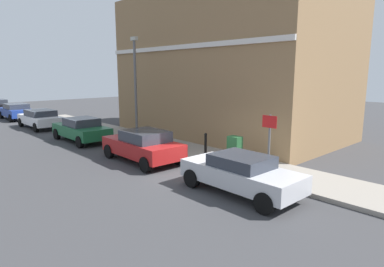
{
  "coord_description": "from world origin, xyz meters",
  "views": [
    {
      "loc": [
        -8.87,
        -8.9,
        3.91
      ],
      "look_at": [
        1.18,
        1.81,
        1.2
      ],
      "focal_mm": 30.78,
      "sensor_mm": 36.0,
      "label": 1
    }
  ],
  "objects_px": {
    "car_white": "(40,118)",
    "lamppost": "(135,84)",
    "bollard_far_kerb": "(165,140)",
    "car_silver": "(241,173)",
    "car_red": "(143,145)",
    "street_sign": "(269,136)",
    "car_green": "(81,129)",
    "bollard_near_cabinet": "(206,143)",
    "utility_cabinet": "(235,151)",
    "car_blue": "(16,111)"
  },
  "relations": [
    {
      "from": "car_green",
      "to": "street_sign",
      "type": "height_order",
      "value": "street_sign"
    },
    {
      "from": "car_red",
      "to": "lamppost",
      "type": "relative_size",
      "value": 0.73
    },
    {
      "from": "street_sign",
      "to": "bollard_near_cabinet",
      "type": "bearing_deg",
      "value": 80.08
    },
    {
      "from": "car_white",
      "to": "bollard_near_cabinet",
      "type": "xyz_separation_m",
      "value": [
        2.59,
        -14.07,
        -0.01
      ]
    },
    {
      "from": "car_green",
      "to": "bollard_far_kerb",
      "type": "xyz_separation_m",
      "value": [
        1.67,
        -5.62,
        -0.01
      ]
    },
    {
      "from": "car_silver",
      "to": "lamppost",
      "type": "height_order",
      "value": "lamppost"
    },
    {
      "from": "car_silver",
      "to": "car_red",
      "type": "relative_size",
      "value": 0.99
    },
    {
      "from": "utility_cabinet",
      "to": "lamppost",
      "type": "distance_m",
      "value": 7.7
    },
    {
      "from": "bollard_far_kerb",
      "to": "lamppost",
      "type": "height_order",
      "value": "lamppost"
    },
    {
      "from": "car_red",
      "to": "bollard_near_cabinet",
      "type": "relative_size",
      "value": 4.01
    },
    {
      "from": "car_silver",
      "to": "street_sign",
      "type": "distance_m",
      "value": 1.99
    },
    {
      "from": "car_blue",
      "to": "lamppost",
      "type": "height_order",
      "value": "lamppost"
    },
    {
      "from": "utility_cabinet",
      "to": "street_sign",
      "type": "distance_m",
      "value": 2.35
    },
    {
      "from": "car_green",
      "to": "bollard_near_cabinet",
      "type": "distance_m",
      "value": 7.98
    },
    {
      "from": "car_silver",
      "to": "bollard_far_kerb",
      "type": "xyz_separation_m",
      "value": [
        1.58,
        5.93,
        0.01
      ]
    },
    {
      "from": "utility_cabinet",
      "to": "street_sign",
      "type": "height_order",
      "value": "street_sign"
    },
    {
      "from": "utility_cabinet",
      "to": "lamppost",
      "type": "height_order",
      "value": "lamppost"
    },
    {
      "from": "car_silver",
      "to": "utility_cabinet",
      "type": "distance_m",
      "value": 3.17
    },
    {
      "from": "car_silver",
      "to": "car_green",
      "type": "bearing_deg",
      "value": 1.22
    },
    {
      "from": "car_white",
      "to": "lamppost",
      "type": "distance_m",
      "value": 9.35
    },
    {
      "from": "car_green",
      "to": "street_sign",
      "type": "relative_size",
      "value": 1.86
    },
    {
      "from": "utility_cabinet",
      "to": "bollard_far_kerb",
      "type": "xyz_separation_m",
      "value": [
        -0.74,
        3.76,
        0.02
      ]
    },
    {
      "from": "car_blue",
      "to": "car_white",
      "type": "bearing_deg",
      "value": 179.34
    },
    {
      "from": "car_green",
      "to": "bollard_near_cabinet",
      "type": "height_order",
      "value": "car_green"
    },
    {
      "from": "bollard_near_cabinet",
      "to": "utility_cabinet",
      "type": "bearing_deg",
      "value": -93.16
    },
    {
      "from": "bollard_far_kerb",
      "to": "car_red",
      "type": "bearing_deg",
      "value": -164.33
    },
    {
      "from": "car_green",
      "to": "lamppost",
      "type": "height_order",
      "value": "lamppost"
    },
    {
      "from": "car_white",
      "to": "street_sign",
      "type": "height_order",
      "value": "street_sign"
    },
    {
      "from": "lamppost",
      "to": "bollard_far_kerb",
      "type": "bearing_deg",
      "value": -101.24
    },
    {
      "from": "bollard_near_cabinet",
      "to": "bollard_far_kerb",
      "type": "distance_m",
      "value": 2.12
    },
    {
      "from": "car_blue",
      "to": "street_sign",
      "type": "distance_m",
      "value": 24.09
    },
    {
      "from": "car_green",
      "to": "utility_cabinet",
      "type": "xyz_separation_m",
      "value": [
        2.41,
        -9.39,
        -0.03
      ]
    },
    {
      "from": "bollard_near_cabinet",
      "to": "lamppost",
      "type": "xyz_separation_m",
      "value": [
        -0.15,
        5.43,
        2.6
      ]
    },
    {
      "from": "car_red",
      "to": "car_silver",
      "type": "bearing_deg",
      "value": -178.2
    },
    {
      "from": "bollard_far_kerb",
      "to": "car_silver",
      "type": "bearing_deg",
      "value": -104.87
    },
    {
      "from": "utility_cabinet",
      "to": "bollard_near_cabinet",
      "type": "distance_m",
      "value": 1.81
    },
    {
      "from": "car_red",
      "to": "car_white",
      "type": "height_order",
      "value": "car_red"
    },
    {
      "from": "car_blue",
      "to": "utility_cabinet",
      "type": "height_order",
      "value": "car_blue"
    },
    {
      "from": "bollard_near_cabinet",
      "to": "car_blue",
      "type": "bearing_deg",
      "value": 97.04
    },
    {
      "from": "bollard_near_cabinet",
      "to": "lamppost",
      "type": "relative_size",
      "value": 0.18
    },
    {
      "from": "car_silver",
      "to": "car_green",
      "type": "xyz_separation_m",
      "value": [
        -0.1,
        11.55,
        0.02
      ]
    },
    {
      "from": "car_red",
      "to": "car_white",
      "type": "bearing_deg",
      "value": 2.02
    },
    {
      "from": "car_green",
      "to": "car_blue",
      "type": "xyz_separation_m",
      "value": [
        0.03,
        12.56,
        0.01
      ]
    },
    {
      "from": "lamppost",
      "to": "car_white",
      "type": "bearing_deg",
      "value": 105.77
    },
    {
      "from": "street_sign",
      "to": "bollard_far_kerb",
      "type": "bearing_deg",
      "value": 91.6
    },
    {
      "from": "car_red",
      "to": "car_white",
      "type": "xyz_separation_m",
      "value": [
        -0.14,
        12.57,
        -0.03
      ]
    },
    {
      "from": "car_red",
      "to": "lamppost",
      "type": "xyz_separation_m",
      "value": [
        2.3,
        3.93,
        2.56
      ]
    },
    {
      "from": "lamppost",
      "to": "utility_cabinet",
      "type": "bearing_deg",
      "value": -89.62
    },
    {
      "from": "car_blue",
      "to": "bollard_near_cabinet",
      "type": "bearing_deg",
      "value": -172.64
    },
    {
      "from": "car_white",
      "to": "lamppost",
      "type": "xyz_separation_m",
      "value": [
        2.44,
        -8.64,
        2.59
      ]
    }
  ]
}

